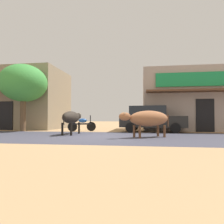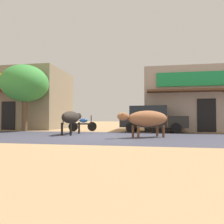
{
  "view_description": "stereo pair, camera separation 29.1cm",
  "coord_description": "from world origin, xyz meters",
  "px_view_note": "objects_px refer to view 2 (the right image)",
  "views": [
    {
      "loc": [
        2.3,
        -9.59,
        0.9
      ],
      "look_at": [
        0.59,
        2.12,
        1.23
      ],
      "focal_mm": 32.97,
      "sensor_mm": 36.0,
      "label": 1
    },
    {
      "loc": [
        2.58,
        -9.54,
        0.9
      ],
      "look_at": [
        0.59,
        2.12,
        1.23
      ],
      "focal_mm": 32.97,
      "sensor_mm": 36.0,
      "label": 2
    }
  ],
  "objects_px": {
    "roadside_tree": "(25,84)",
    "cow_near_brown": "(72,118)",
    "pedestrian_by_shop": "(214,117)",
    "parked_hatchback_car": "(152,119)",
    "parked_motorcycle": "(83,124)",
    "cow_far_dark": "(147,119)"
  },
  "relations": [
    {
      "from": "cow_far_dark",
      "to": "parked_hatchback_car",
      "type": "bearing_deg",
      "value": 85.18
    },
    {
      "from": "parked_motorcycle",
      "to": "cow_far_dark",
      "type": "height_order",
      "value": "cow_far_dark"
    },
    {
      "from": "parked_hatchback_car",
      "to": "cow_near_brown",
      "type": "relative_size",
      "value": 1.63
    },
    {
      "from": "pedestrian_by_shop",
      "to": "roadside_tree",
      "type": "bearing_deg",
      "value": -174.17
    },
    {
      "from": "parked_hatchback_car",
      "to": "cow_near_brown",
      "type": "height_order",
      "value": "parked_hatchback_car"
    },
    {
      "from": "parked_hatchback_car",
      "to": "cow_near_brown",
      "type": "bearing_deg",
      "value": -148.36
    },
    {
      "from": "parked_hatchback_car",
      "to": "parked_motorcycle",
      "type": "bearing_deg",
      "value": -178.63
    },
    {
      "from": "parked_motorcycle",
      "to": "cow_far_dark",
      "type": "distance_m",
      "value": 5.58
    },
    {
      "from": "pedestrian_by_shop",
      "to": "cow_near_brown",
      "type": "bearing_deg",
      "value": -157.6
    },
    {
      "from": "cow_near_brown",
      "to": "parked_hatchback_car",
      "type": "bearing_deg",
      "value": 31.64
    },
    {
      "from": "parked_hatchback_car",
      "to": "cow_far_dark",
      "type": "xyz_separation_m",
      "value": [
        -0.32,
        -3.77,
        0.01
      ]
    },
    {
      "from": "roadside_tree",
      "to": "cow_near_brown",
      "type": "height_order",
      "value": "roadside_tree"
    },
    {
      "from": "roadside_tree",
      "to": "parked_hatchback_car",
      "type": "xyz_separation_m",
      "value": [
        8.5,
        0.56,
        -2.37
      ]
    },
    {
      "from": "cow_near_brown",
      "to": "pedestrian_by_shop",
      "type": "relative_size",
      "value": 1.58
    },
    {
      "from": "cow_near_brown",
      "to": "pedestrian_by_shop",
      "type": "bearing_deg",
      "value": 22.4
    },
    {
      "from": "parked_motorcycle",
      "to": "pedestrian_by_shop",
      "type": "distance_m",
      "value": 8.43
    },
    {
      "from": "roadside_tree",
      "to": "pedestrian_by_shop",
      "type": "xyz_separation_m",
      "value": [
        12.37,
        1.26,
        -2.25
      ]
    },
    {
      "from": "cow_near_brown",
      "to": "cow_far_dark",
      "type": "bearing_deg",
      "value": -15.16
    },
    {
      "from": "cow_near_brown",
      "to": "cow_far_dark",
      "type": "relative_size",
      "value": 1.06
    },
    {
      "from": "parked_motorcycle",
      "to": "cow_near_brown",
      "type": "distance_m",
      "value": 2.61
    },
    {
      "from": "pedestrian_by_shop",
      "to": "parked_hatchback_car",
      "type": "bearing_deg",
      "value": -169.65
    },
    {
      "from": "parked_hatchback_car",
      "to": "cow_near_brown",
      "type": "distance_m",
      "value": 5.11
    }
  ]
}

